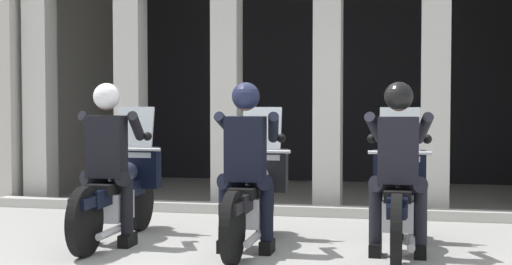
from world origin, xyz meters
TOP-DOWN VIEW (x-y plane):
  - ground_plane at (0.00, 3.00)m, footprint 80.00×80.00m
  - station_building at (-0.22, 4.69)m, footprint 7.77×4.08m
  - kerb_strip at (-0.22, 2.26)m, footprint 7.27×0.24m
  - motorcycle_left at (-1.39, 0.29)m, footprint 0.62×2.04m
  - police_officer_left at (-1.39, 0.01)m, footprint 0.63×0.61m
  - motorcycle_center at (0.00, 0.25)m, footprint 0.62×2.04m
  - police_officer_center at (0.00, -0.03)m, footprint 0.63×0.61m
  - motorcycle_right at (1.39, 0.35)m, footprint 0.62×2.04m
  - police_officer_right at (1.39, 0.06)m, footprint 0.63×0.61m

SIDE VIEW (x-z plane):
  - ground_plane at x=0.00m, z-range 0.00..0.00m
  - kerb_strip at x=-0.22m, z-range 0.00..0.12m
  - motorcycle_left at x=-1.39m, z-range -0.17..1.17m
  - motorcycle_center at x=0.00m, z-range -0.17..1.17m
  - motorcycle_right at x=1.39m, z-range -0.17..1.17m
  - police_officer_left at x=-1.39m, z-range 0.15..1.73m
  - police_officer_center at x=0.00m, z-range 0.15..1.73m
  - police_officer_right at x=1.39m, z-range 0.15..1.73m
  - station_building at x=-0.22m, z-range 0.36..3.85m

